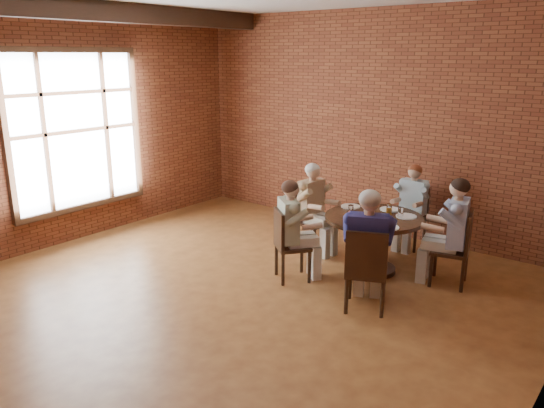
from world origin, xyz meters
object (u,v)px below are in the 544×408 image
Objects in this scene: smartphone at (372,225)px; diner_c at (314,209)px; chair_c at (310,217)px; diner_e at (368,250)px; dining_table at (373,232)px; diner_a at (452,233)px; chair_b at (413,215)px; diner_b at (411,207)px; diner_d at (293,231)px; chair_d at (287,242)px; chair_a at (458,246)px; chair_e at (366,268)px.

diner_c is at bearing 147.07° from smartphone.
diner_e reaches higher than chair_c.
dining_table is 0.47m from smartphone.
diner_a is at bearing -80.33° from chair_c.
chair_c is 1.90m from diner_e.
chair_b is at bearing 86.08° from smartphone.
diner_a is at bearing -79.95° from diner_c.
diner_b is 2.09m from diner_d.
diner_c is 1.41× the size of chair_d.
diner_e is at bearing -119.01° from chair_c.
chair_d reaches higher than smartphone.
dining_table is at bearing -90.00° from chair_c.
chair_a is at bearing -79.50° from diner_c.
chair_a is 1.40m from chair_b.
diner_e is at bearing -35.28° from diner_a.
chair_b is 1.49m from diner_c.
diner_b is at bearing -70.35° from diner_d.
diner_c is 1.02m from diner_d.
diner_c reaches higher than dining_table.
chair_b is 2.32m from chair_e.
diner_d reaches higher than chair_d.
chair_b is 0.97× the size of chair_d.
diner_a is at bearing -107.39° from chair_d.
diner_c is at bearing -32.33° from diner_d.
chair_d is 0.71× the size of diner_d.
chair_b is at bearing -150.38° from diner_a.
chair_a is (1.01, 0.24, -0.02)m from dining_table.
chair_a reaches higher than chair_d.
chair_a is 1.07× the size of chair_b.
chair_e is at bearing -152.92° from diner_d.
dining_table is 0.91× the size of diner_e.
diner_a is 1.93m from diner_c.
diner_c is at bearing -90.00° from chair_c.
diner_b is at bearing 89.70° from dining_table.
diner_a is 1.47× the size of chair_c.
diner_e reaches higher than smartphone.
chair_b is at bearing -102.57° from chair_e.
chair_c is 0.71× the size of diner_c.
diner_a is 1.09× the size of diner_b.
diner_a is at bearing -44.61° from diner_b.
diner_a is (0.93, 0.22, 0.14)m from dining_table.
chair_b is 0.92× the size of chair_e.
chair_d is (-0.71, -2.11, 0.01)m from chair_b.
diner_a is 1.99m from chair_d.
diner_d is at bearing -153.28° from diner_c.
chair_e is (1.48, -1.19, -0.12)m from diner_c.
chair_e is at bearing -149.66° from chair_d.
diner_b is at bearing -90.00° from chair_b.
diner_e reaches higher than diner_a.
chair_c is 0.16m from diner_c.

